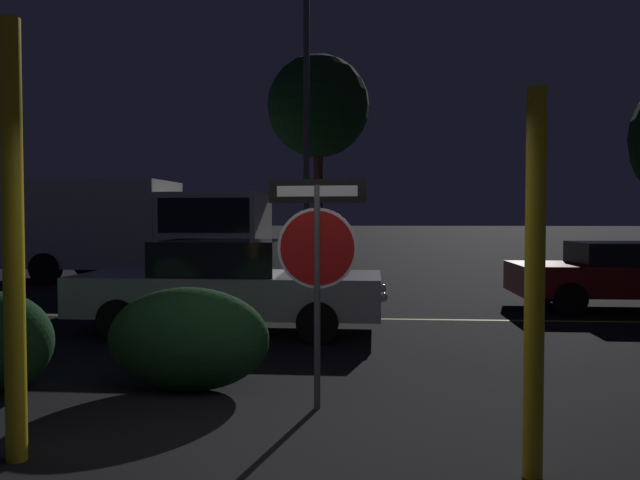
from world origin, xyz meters
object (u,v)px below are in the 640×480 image
(yellow_pole_right, at_px, (535,284))
(delivery_truck, at_px, (143,226))
(street_lamp, at_px, (306,70))
(stop_sign, at_px, (317,247))
(passing_car_2, at_px, (228,286))
(hedge_bush_2, at_px, (188,339))
(tree_2, at_px, (318,107))
(yellow_pole_left, at_px, (13,242))
(passing_car_3, at_px, (627,275))

(yellow_pole_right, distance_m, delivery_truck, 14.74)
(street_lamp, bearing_deg, yellow_pole_right, -77.51)
(stop_sign, distance_m, passing_car_2, 4.30)
(hedge_bush_2, distance_m, tree_2, 14.60)
(delivery_truck, bearing_deg, hedge_bush_2, 24.98)
(yellow_pole_left, xyz_separation_m, passing_car_2, (0.41, 5.27, -0.90))
(yellow_pole_right, xyz_separation_m, street_lamp, (-2.72, 12.26, 4.37))
(stop_sign, height_order, street_lamp, street_lamp)
(delivery_truck, distance_m, street_lamp, 6.26)
(yellow_pole_left, xyz_separation_m, passing_car_3, (7.63, 8.11, -0.94))
(yellow_pole_right, bearing_deg, yellow_pole_left, 179.61)
(street_lamp, bearing_deg, passing_car_2, -94.74)
(passing_car_3, bearing_deg, yellow_pole_left, -42.82)
(stop_sign, relative_size, street_lamp, 0.25)
(yellow_pole_left, distance_m, delivery_truck, 13.25)
(yellow_pole_left, height_order, hedge_bush_2, yellow_pole_left)
(hedge_bush_2, bearing_deg, delivery_truck, 112.22)
(hedge_bush_2, bearing_deg, tree_2, 88.75)
(delivery_truck, xyz_separation_m, street_lamp, (4.67, -0.50, 4.14))
(yellow_pole_left, height_order, street_lamp, street_lamp)
(passing_car_3, height_order, tree_2, tree_2)
(stop_sign, distance_m, passing_car_3, 8.73)
(stop_sign, bearing_deg, delivery_truck, 121.59)
(hedge_bush_2, height_order, passing_car_2, passing_car_2)
(street_lamp, bearing_deg, stop_sign, -84.10)
(yellow_pole_left, bearing_deg, tree_2, 86.20)
(street_lamp, bearing_deg, yellow_pole_left, -94.61)
(stop_sign, bearing_deg, yellow_pole_right, -37.36)
(hedge_bush_2, bearing_deg, yellow_pole_right, -33.04)
(hedge_bush_2, bearing_deg, yellow_pole_left, -111.27)
(passing_car_2, xyz_separation_m, delivery_truck, (-4.09, 7.46, 0.85))
(tree_2, bearing_deg, yellow_pole_right, -80.39)
(yellow_pole_left, distance_m, hedge_bush_2, 2.31)
(yellow_pole_left, relative_size, hedge_bush_2, 1.92)
(yellow_pole_right, xyz_separation_m, passing_car_3, (3.93, 8.14, -0.66))
(passing_car_2, height_order, tree_2, tree_2)
(passing_car_3, relative_size, delivery_truck, 0.62)
(stop_sign, xyz_separation_m, tree_2, (-1.06, 14.29, 3.80))
(stop_sign, xyz_separation_m, hedge_bush_2, (-1.37, 0.50, -0.98))
(street_lamp, distance_m, tree_2, 3.48)
(passing_car_3, xyz_separation_m, tree_2, (-6.59, 7.58, 4.64))
(stop_sign, distance_m, yellow_pole_left, 2.53)
(yellow_pole_right, height_order, passing_car_3, yellow_pole_right)
(passing_car_2, bearing_deg, stop_sign, 24.55)
(yellow_pole_left, bearing_deg, passing_car_2, 85.56)
(stop_sign, distance_m, hedge_bush_2, 1.75)
(passing_car_2, distance_m, delivery_truck, 8.55)
(stop_sign, xyz_separation_m, street_lamp, (-1.12, 10.83, 4.18))
(yellow_pole_right, bearing_deg, passing_car_2, 121.87)
(hedge_bush_2, distance_m, street_lamp, 11.55)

